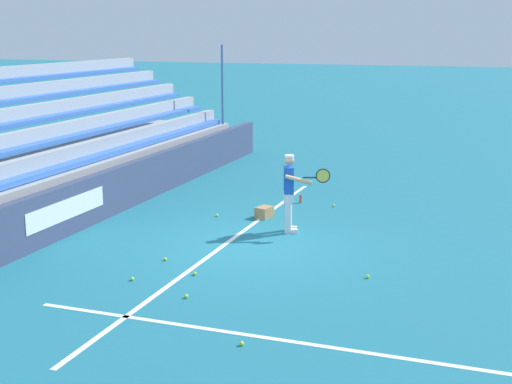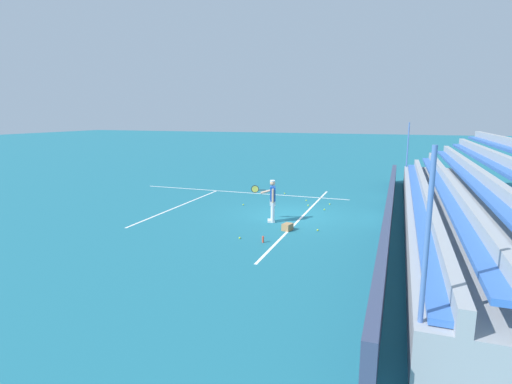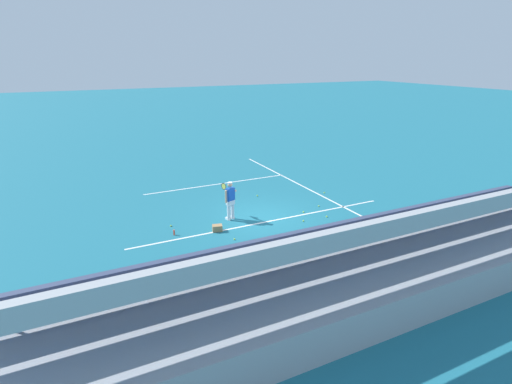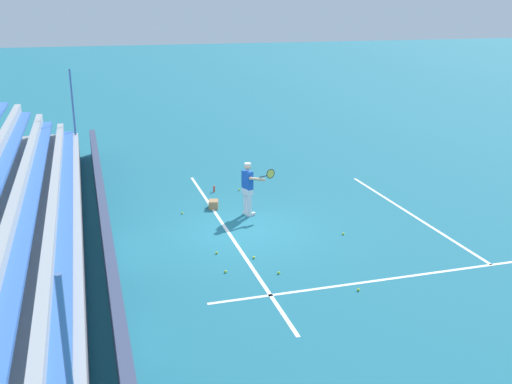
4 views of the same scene
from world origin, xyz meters
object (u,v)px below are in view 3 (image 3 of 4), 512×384
Objects in this scene: tennis_ball_stray_back at (257,196)px; tennis_ball_midcourt at (303,221)px; ball_box_cardboard at (217,228)px; tennis_ball_by_box at (327,216)px; tennis_ball_far_left at (171,226)px; tennis_ball_near_player at (304,212)px; tennis_player at (230,200)px; tennis_ball_toward_net at (324,193)px; tennis_ball_far_right at (319,206)px; water_bottle at (174,233)px; tennis_ball_on_baseline at (234,239)px.

tennis_ball_stray_back and tennis_ball_midcourt have the same top height.
ball_box_cardboard reaches higher than tennis_ball_by_box.
tennis_ball_far_left is (-6.52, 2.07, 0.00)m from tennis_ball_by_box.
tennis_player is at bearing 166.85° from tennis_ball_near_player.
tennis_ball_far_left and tennis_ball_toward_net have the same top height.
water_bottle reaches higher than tennis_ball_far_right.
ball_box_cardboard is 4.29m from tennis_ball_near_player.
tennis_ball_on_baseline is 1.00× the size of tennis_ball_toward_net.
tennis_ball_on_baseline is 1.00× the size of tennis_ball_by_box.
tennis_ball_toward_net is (6.47, 3.10, 0.00)m from tennis_ball_on_baseline.
water_bottle is (-5.99, 0.24, 0.08)m from tennis_ball_near_player.
tennis_ball_far_right is at bearing 17.40° from tennis_ball_near_player.
tennis_ball_on_baseline is 2.49m from water_bottle.
water_bottle is (-1.70, 0.39, -0.02)m from ball_box_cardboard.
water_bottle is (-0.11, -0.90, 0.08)m from tennis_ball_far_left.
tennis_ball_midcourt is at bearing -20.90° from tennis_ball_far_left.
tennis_ball_near_player and tennis_ball_toward_net have the same top height.
tennis_ball_by_box and tennis_ball_far_left have the same top height.
tennis_ball_far_left is at bearing -175.15° from tennis_ball_toward_net.
water_bottle is (-8.47, -1.61, 0.08)m from tennis_ball_toward_net.
tennis_ball_midcourt is (-0.57, -0.88, 0.00)m from tennis_ball_near_player.
tennis_player is 3.38m from tennis_ball_stray_back.
tennis_ball_by_box is 1.00× the size of tennis_ball_toward_net.
ball_box_cardboard is 3.79m from tennis_ball_midcourt.
tennis_ball_on_baseline is at bearing -74.79° from ball_box_cardboard.
tennis_ball_by_box is (3.95, -1.70, -0.86)m from tennis_player.
tennis_ball_toward_net is (5.79, 1.08, -0.86)m from tennis_player.
tennis_player is at bearing -8.24° from tennis_ball_far_left.
ball_box_cardboard is 4.62m from tennis_ball_stray_back.
tennis_ball_midcourt is (0.32, -3.86, 0.00)m from tennis_ball_stray_back.
tennis_ball_near_player is 1.00× the size of tennis_ball_toward_net.
tennis_ball_midcourt is at bearing -11.13° from ball_box_cardboard.
ball_box_cardboard is 5.39m from tennis_ball_far_right.
tennis_ball_far_right is at bearing -5.66° from tennis_player.
water_bottle is (-2.00, 1.49, 0.08)m from tennis_ball_on_baseline.
tennis_ball_toward_net is at bearing 41.91° from tennis_ball_midcourt.
tennis_ball_stray_back is 4.19m from tennis_ball_by_box.
tennis_ball_far_right is 2.06m from tennis_ball_toward_net.
tennis_ball_far_left is (-5.88, 1.15, 0.00)m from tennis_ball_near_player.
tennis_ball_far_left is at bearing 159.10° from tennis_ball_midcourt.
tennis_ball_far_right is at bearing 17.32° from tennis_ball_on_baseline.
tennis_ball_midcourt is at bearing -31.14° from tennis_player.
ball_box_cardboard is 6.06× the size of tennis_ball_by_box.
tennis_ball_far_left is at bearing 168.98° from tennis_ball_near_player.
tennis_ball_stray_back is at bearing 94.78° from tennis_ball_midcourt.
tennis_player is 25.98× the size of tennis_ball_on_baseline.
tennis_ball_near_player is at bearing 57.00° from tennis_ball_midcourt.
tennis_ball_on_baseline and tennis_ball_by_box have the same top height.
tennis_ball_by_box is 0.30× the size of water_bottle.
tennis_ball_far_left is at bearing 83.19° from water_bottle.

